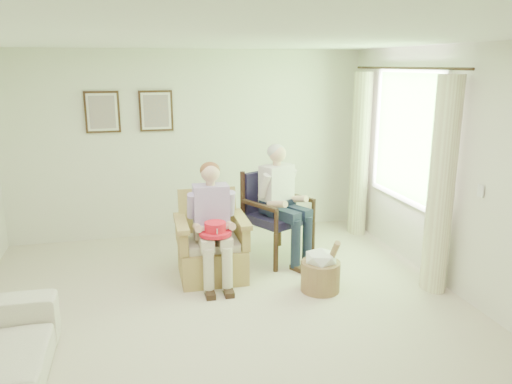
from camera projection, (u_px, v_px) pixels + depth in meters
floor at (228, 323)px, 4.75m from camera, size 5.50×5.50×0.00m
back_wall at (190, 144)px, 7.02m from camera, size 5.00×0.04×2.60m
front_wall at (360, 369)px, 1.84m from camera, size 5.00×0.04×2.60m
right_wall at (470, 176)px, 5.01m from camera, size 0.04×5.50×2.60m
ceiling at (223, 38)px, 4.11m from camera, size 5.00×5.50×0.02m
window at (407, 133)px, 6.06m from camera, size 0.13×2.50×1.63m
curtain_left at (441, 187)px, 5.21m from camera, size 0.34×0.34×2.30m
curtain_right at (360, 155)px, 7.06m from camera, size 0.34×0.34×2.30m
framed_print_left at (102, 112)px, 6.59m from camera, size 0.45×0.05×0.55m
framed_print_right at (156, 111)px, 6.76m from camera, size 0.45×0.05×0.55m
wicker_armchair at (211, 250)px, 5.75m from camera, size 0.77×0.76×0.98m
wood_armchair at (276, 211)px, 6.31m from camera, size 0.71×0.66×1.09m
person_wicker at (212, 216)px, 5.52m from camera, size 0.40×0.63×1.32m
person_dark at (280, 195)px, 6.08m from camera, size 0.40×0.63×1.43m
red_hat at (215, 230)px, 5.34m from camera, size 0.35×0.35×0.14m
hatbox at (321, 269)px, 5.39m from camera, size 0.52×0.52×0.62m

